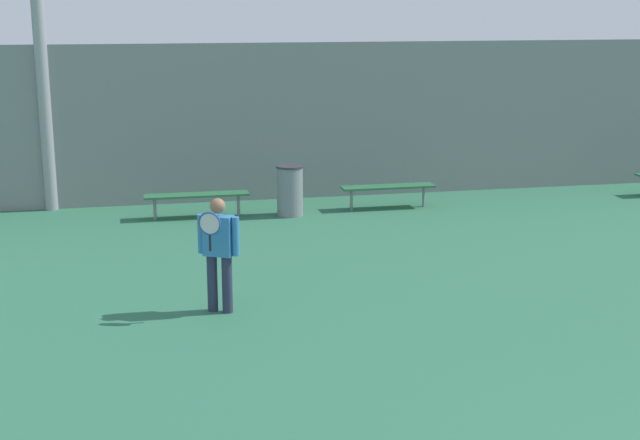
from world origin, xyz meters
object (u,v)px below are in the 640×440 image
bench_courtside_near (388,188)px  bench_courtside_far (197,196)px  trash_bin (290,190)px  tennis_player (219,248)px

bench_courtside_near → bench_courtside_far: size_ratio=0.94×
trash_bin → bench_courtside_near: bearing=5.3°
bench_courtside_near → trash_bin: trash_bin is taller
bench_courtside_near → trash_bin: 2.05m
bench_courtside_far → trash_bin: size_ratio=2.04×
bench_courtside_near → bench_courtside_far: same height
tennis_player → bench_courtside_near: tennis_player is taller
bench_courtside_near → trash_bin: size_ratio=1.92×
bench_courtside_far → trash_bin: bearing=-6.0°
bench_courtside_far → bench_courtside_near: bearing=0.0°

